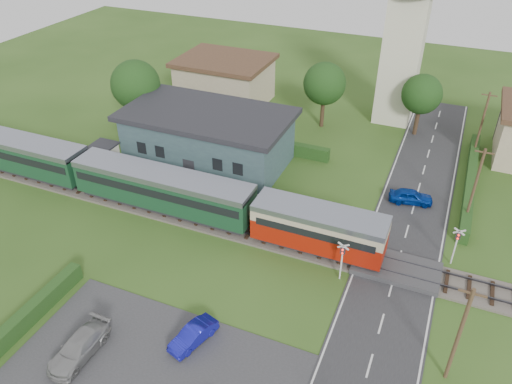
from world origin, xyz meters
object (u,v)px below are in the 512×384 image
at_px(pedestrian_far, 116,163).
at_px(crossing_signal_far, 457,241).
at_px(church_tower, 406,30).
at_px(train, 131,181).
at_px(crossing_signal_near, 342,256).
at_px(car_on_road, 411,196).
at_px(equipment_hut, 105,156).
at_px(car_park_blue, 193,335).
at_px(pedestrian_near, 253,199).
at_px(house_west, 225,80).
at_px(station_building, 208,137).
at_px(car_park_silver, 79,347).

bearing_deg(pedestrian_far, crossing_signal_far, -76.90).
bearing_deg(church_tower, train, -124.40).
height_order(church_tower, pedestrian_far, church_tower).
bearing_deg(crossing_signal_near, car_on_road, 74.79).
bearing_deg(equipment_hut, car_park_blue, -39.94).
xyz_separation_m(train, church_tower, (17.80, 26.00, 8.05)).
xyz_separation_m(equipment_hut, pedestrian_far, (1.09, 0.03, -0.50)).
distance_m(car_park_blue, pedestrian_near, 14.51).
bearing_deg(church_tower, crossing_signal_near, -87.18).
relative_size(train, crossing_signal_far, 13.18).
height_order(church_tower, car_park_blue, church_tower).
xyz_separation_m(train, house_west, (-2.20, 23.00, 0.61)).
bearing_deg(crossing_signal_far, car_park_blue, -135.31).
distance_m(house_west, car_on_road, 28.22).
bearing_deg(crossing_signal_far, station_building, 164.37).
height_order(station_building, crossing_signal_far, station_building).
distance_m(house_west, pedestrian_far, 19.92).
distance_m(car_on_road, pedestrian_far, 27.17).
distance_m(church_tower, house_west, 21.55).
distance_m(crossing_signal_near, car_on_road, 12.21).
height_order(equipment_hut, car_on_road, equipment_hut).
relative_size(house_west, crossing_signal_far, 3.30).
bearing_deg(pedestrian_near, crossing_signal_near, 158.73).
distance_m(station_building, crossing_signal_near, 19.98).
bearing_deg(equipment_hut, crossing_signal_far, -1.46).
xyz_separation_m(house_west, car_park_silver, (8.74, -38.04, -2.06)).
distance_m(equipment_hut, station_building, 9.92).
bearing_deg(pedestrian_far, car_park_silver, -135.10).
distance_m(church_tower, pedestrian_near, 25.98).
distance_m(crossing_signal_far, pedestrian_near, 16.24).
height_order(crossing_signal_near, pedestrian_near, crossing_signal_near).
relative_size(equipment_hut, station_building, 0.16).
bearing_deg(train, church_tower, 55.60).
height_order(equipment_hut, pedestrian_near, equipment_hut).
distance_m(station_building, car_on_road, 19.68).
bearing_deg(car_on_road, crossing_signal_near, 153.53).
height_order(train, pedestrian_near, train).
height_order(crossing_signal_near, crossing_signal_far, same).
bearing_deg(train, house_west, 95.46).
relative_size(station_building, church_tower, 0.91).
height_order(crossing_signal_far, car_park_silver, crossing_signal_far).
bearing_deg(pedestrian_far, car_on_road, -62.45).
relative_size(equipment_hut, pedestrian_far, 1.60).
xyz_separation_m(station_building, car_park_silver, (3.74, -24.03, -1.97)).
height_order(house_west, crossing_signal_far, house_west).
distance_m(car_park_silver, pedestrian_far, 21.15).
relative_size(church_tower, car_park_silver, 3.94).
height_order(crossing_signal_far, pedestrian_far, crossing_signal_far).
bearing_deg(crossing_signal_near, house_west, 130.11).
relative_size(equipment_hut, church_tower, 0.14).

